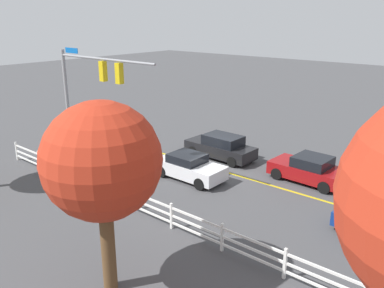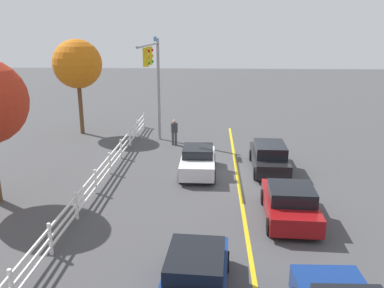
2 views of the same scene
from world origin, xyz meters
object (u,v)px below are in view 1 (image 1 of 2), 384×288
object	(u,v)px
car_2	(221,147)
tree_1	(102,162)
pedestrian	(102,150)
car_3	(309,169)
car_4	(189,167)

from	to	relation	value
car_2	tree_1	xyz separation A→B (m)	(-4.73, 12.47, 3.65)
car_2	pedestrian	bearing A→B (deg)	51.32
tree_1	car_3	bearing A→B (deg)	-94.87
car_2	pedestrian	world-z (taller)	pedestrian
car_3	pedestrian	size ratio (longest dim) A/B	2.40
car_2	tree_1	distance (m)	13.82
car_3	tree_1	xyz separation A→B (m)	(1.07, 12.51, 3.69)
car_2	pedestrian	distance (m)	7.19
car_2	car_4	xyz separation A→B (m)	(-0.67, 3.78, -0.06)
car_4	tree_1	bearing A→B (deg)	-65.09
tree_1	car_2	bearing A→B (deg)	-69.24
car_4	tree_1	distance (m)	10.27
pedestrian	tree_1	distance (m)	12.12
car_4	tree_1	xyz separation A→B (m)	(-4.06, 8.68, 3.71)
car_2	tree_1	size ratio (longest dim) A/B	0.73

